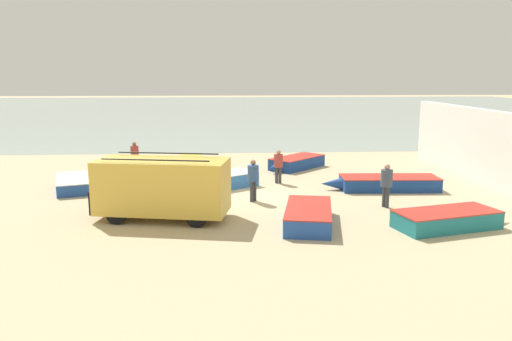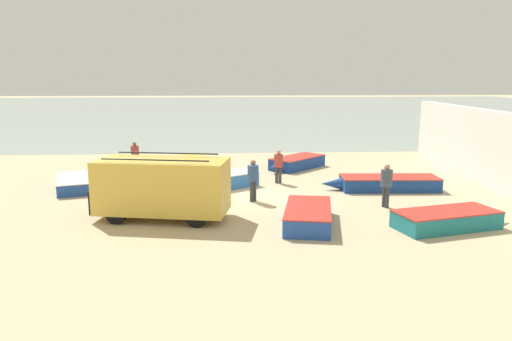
% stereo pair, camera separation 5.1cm
% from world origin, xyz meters
% --- Properties ---
extents(ground_plane, '(200.00, 200.00, 0.00)m').
position_xyz_m(ground_plane, '(0.00, 0.00, 0.00)').
color(ground_plane, tan).
extents(sea_water, '(120.00, 80.00, 0.01)m').
position_xyz_m(sea_water, '(0.00, 52.00, 0.00)').
color(sea_water, '#99A89E').
rests_on(sea_water, ground_plane).
extents(harbor_wall, '(0.50, 17.47, 3.52)m').
position_xyz_m(harbor_wall, '(11.05, 1.00, 1.76)').
color(harbor_wall, silver).
rests_on(harbor_wall, ground_plane).
extents(parked_van, '(5.01, 2.77, 2.32)m').
position_xyz_m(parked_van, '(-3.64, -3.11, 1.20)').
color(parked_van, gold).
rests_on(parked_van, ground_plane).
extents(fishing_rowboat_0, '(4.41, 2.34, 0.61)m').
position_xyz_m(fishing_rowboat_0, '(6.31, -4.78, 0.31)').
color(fishing_rowboat_0, '#1E757F').
rests_on(fishing_rowboat_0, ground_plane).
extents(fishing_rowboat_1, '(5.34, 1.73, 0.61)m').
position_xyz_m(fishing_rowboat_1, '(5.89, 0.94, 0.31)').
color(fishing_rowboat_1, navy).
rests_on(fishing_rowboat_1, ground_plane).
extents(fishing_rowboat_2, '(3.71, 2.99, 0.67)m').
position_xyz_m(fishing_rowboat_2, '(-1.59, 1.72, 0.33)').
color(fishing_rowboat_2, '#2D66AD').
rests_on(fishing_rowboat_2, ground_plane).
extents(fishing_rowboat_3, '(2.50, 4.04, 0.55)m').
position_xyz_m(fishing_rowboat_3, '(-8.22, 2.01, 0.27)').
color(fishing_rowboat_3, '#234CA3').
rests_on(fishing_rowboat_3, ground_plane).
extents(fishing_rowboat_4, '(3.59, 3.61, 0.65)m').
position_xyz_m(fishing_rowboat_4, '(2.53, 6.33, 0.32)').
color(fishing_rowboat_4, navy).
rests_on(fishing_rowboat_4, ground_plane).
extents(fishing_rowboat_5, '(2.16, 4.19, 0.64)m').
position_xyz_m(fishing_rowboat_5, '(1.55, -4.03, 0.32)').
color(fishing_rowboat_5, '#234CA3').
rests_on(fishing_rowboat_5, ground_plane).
extents(fishing_rowboat_6, '(1.69, 4.86, 0.50)m').
position_xyz_m(fishing_rowboat_6, '(-3.20, 6.70, 0.25)').
color(fishing_rowboat_6, '#234CA3').
rests_on(fishing_rowboat_6, ground_plane).
extents(fisherman_0, '(0.46, 0.46, 1.75)m').
position_xyz_m(fisherman_0, '(-0.22, -0.78, 1.05)').
color(fisherman_0, '#38383D').
rests_on(fisherman_0, ground_plane).
extents(fisherman_1, '(0.43, 0.43, 1.63)m').
position_xyz_m(fisherman_1, '(1.18, 2.60, 0.97)').
color(fisherman_1, '#38383D').
rests_on(fisherman_1, ground_plane).
extents(fisherman_2, '(0.46, 0.46, 1.74)m').
position_xyz_m(fisherman_2, '(4.95, -2.04, 1.04)').
color(fisherman_2, '#38383D').
rests_on(fisherman_2, ground_plane).
extents(fisherman_3, '(0.43, 0.43, 1.62)m').
position_xyz_m(fisherman_3, '(-6.20, 5.88, 0.97)').
color(fisherman_3, navy).
rests_on(fisherman_3, ground_plane).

